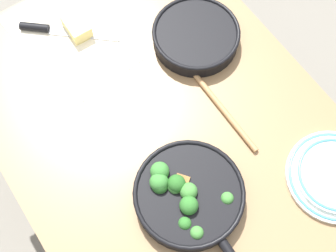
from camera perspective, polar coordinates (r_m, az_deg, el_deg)
The scene contains 9 objects.
ground_plane at distance 1.97m, azimuth -0.00°, elevation -9.12°, with size 14.00×14.00×0.00m, color slate.
dining_table_red at distance 1.33m, azimuth -0.00°, elevation -1.88°, with size 1.20×0.85×0.76m.
skillet_broccoli at distance 1.16m, azimuth 2.38°, elevation -8.37°, with size 0.39×0.28×0.08m.
skillet_eggs at distance 1.37m, azimuth 3.37°, elevation 11.05°, with size 0.40×0.25×0.05m.
wooden_spoon at distance 1.30m, azimuth 4.10°, elevation 5.30°, with size 0.40×0.04×0.02m.
parchment_sheet at distance 1.42m, azimuth -11.87°, elevation 10.49°, with size 0.41×0.29×0.00m.
grater_knife at distance 1.43m, azimuth -13.52°, elevation 11.31°, with size 0.21×0.24×0.02m.
cheese_block at distance 1.41m, azimuth -11.05°, elevation 11.78°, with size 0.09×0.06×0.04m.
dinner_plate_stack at distance 1.26m, azimuth 19.66°, elevation -5.70°, with size 0.25×0.25×0.03m.
Camera 1 is at (-0.41, 0.28, 1.91)m, focal length 50.00 mm.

